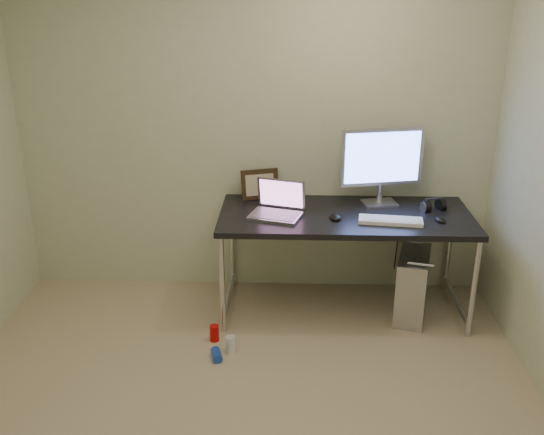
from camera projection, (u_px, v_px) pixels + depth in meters
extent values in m
plane|color=tan|center=(236.00, 434.00, 3.23)|extent=(3.50, 3.50, 0.00)
cube|color=beige|center=(254.00, 130.00, 4.41)|extent=(3.50, 0.02, 2.50)
cube|color=black|center=(345.00, 216.00, 4.22)|extent=(1.75, 0.77, 0.04)
cylinder|color=silver|center=(222.00, 285.00, 4.06)|extent=(0.04, 0.04, 0.71)
cylinder|color=silver|center=(232.00, 244.00, 4.70)|extent=(0.04, 0.04, 0.71)
cylinder|color=silver|center=(473.00, 289.00, 4.01)|extent=(0.04, 0.04, 0.71)
cylinder|color=silver|center=(449.00, 247.00, 4.65)|extent=(0.04, 0.04, 0.71)
cylinder|color=silver|center=(228.00, 297.00, 4.48)|extent=(0.04, 0.69, 0.04)
cylinder|color=silver|center=(456.00, 300.00, 4.43)|extent=(0.04, 0.69, 0.04)
cube|color=#B0B0B4|center=(412.00, 285.00, 4.31)|extent=(0.31, 0.50, 0.48)
cylinder|color=#B6B5BD|center=(421.00, 264.00, 4.03)|extent=(0.17, 0.07, 0.02)
cylinder|color=#B6B5BD|center=(410.00, 241.00, 4.39)|extent=(0.17, 0.07, 0.02)
cylinder|color=black|center=(398.00, 241.00, 4.63)|extent=(0.01, 0.16, 0.69)
cylinder|color=black|center=(410.00, 245.00, 4.62)|extent=(0.02, 0.11, 0.71)
cylinder|color=red|center=(214.00, 333.00, 4.06)|extent=(0.07, 0.07, 0.11)
cylinder|color=white|center=(231.00, 345.00, 3.93)|extent=(0.06, 0.06, 0.12)
cylinder|color=blue|center=(216.00, 355.00, 3.87)|extent=(0.09, 0.12, 0.06)
cube|color=#B6B5BD|center=(275.00, 216.00, 4.15)|extent=(0.40, 0.33, 0.02)
cube|color=gray|center=(275.00, 214.00, 4.14)|extent=(0.35, 0.28, 0.00)
cube|color=gray|center=(281.00, 194.00, 4.22)|extent=(0.34, 0.14, 0.22)
cube|color=#794770|center=(281.00, 194.00, 4.21)|extent=(0.30, 0.12, 0.19)
cube|color=#B6B5BD|center=(379.00, 203.00, 4.38)|extent=(0.27, 0.22, 0.02)
cylinder|color=#B6B5BD|center=(380.00, 193.00, 4.38)|extent=(0.04, 0.04, 0.13)
cube|color=#B6B5BD|center=(382.00, 157.00, 4.27)|extent=(0.59, 0.16, 0.41)
cube|color=#5775E5|center=(383.00, 158.00, 4.25)|extent=(0.53, 0.12, 0.36)
cube|color=white|center=(391.00, 221.00, 4.05)|extent=(0.44, 0.19, 0.03)
ellipsoid|color=black|center=(441.00, 219.00, 4.07)|extent=(0.09, 0.12, 0.04)
ellipsoid|color=black|center=(335.00, 216.00, 4.11)|extent=(0.09, 0.13, 0.04)
cylinder|color=black|center=(425.00, 206.00, 4.27)|extent=(0.07, 0.11, 0.10)
cylinder|color=black|center=(442.00, 206.00, 4.27)|extent=(0.07, 0.11, 0.10)
cube|color=black|center=(434.00, 199.00, 4.25)|extent=(0.13, 0.06, 0.01)
cube|color=black|center=(260.00, 184.00, 4.47)|extent=(0.29, 0.16, 0.22)
cylinder|color=silver|center=(283.00, 194.00, 4.47)|extent=(0.01, 0.01, 0.08)
cylinder|color=white|center=(283.00, 188.00, 4.45)|extent=(0.04, 0.03, 0.04)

